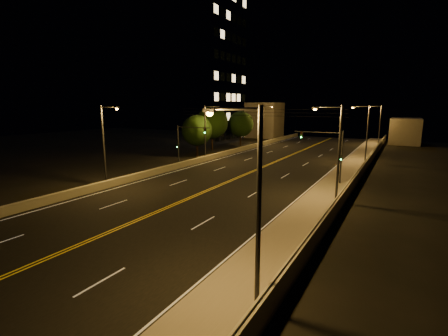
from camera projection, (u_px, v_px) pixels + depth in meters
The scene contains 24 objects.
ground at pixel (15, 272), 16.27m from camera, with size 160.00×160.00×0.00m, color black.
road at pixel (217, 187), 33.42m from camera, with size 18.00×120.00×0.02m, color black.
sidewalk at pixel (323, 200), 28.23m from camera, with size 3.60×120.00×0.30m, color gray.
curb at pixel (302, 198), 29.13m from camera, with size 0.14×120.00×0.15m, color gray.
parapet_wall at pixel (344, 195), 27.31m from camera, with size 0.30×120.00×1.00m, color #9E9A84.
jersey_barrier at pixel (147, 174), 37.89m from camera, with size 0.45×120.00×0.77m, color #9E9A84.
distant_building_right at pixel (405, 131), 71.15m from camera, with size 6.00×10.00×5.50m, color slate.
distant_building_left at pixel (265, 120), 84.90m from camera, with size 8.00×8.00×8.99m, color slate.
parapet_rail at pixel (344, 189), 27.21m from camera, with size 0.06×0.06×120.00m, color black.
lane_markings at pixel (216, 187), 33.35m from camera, with size 17.32×116.00×0.00m.
streetlight_0 at pixel (252, 195), 12.60m from camera, with size 2.55×0.28×8.26m.
streetlight_1 at pixel (336, 147), 27.26m from camera, with size 2.55×0.28×8.26m.
streetlight_2 at pixel (365, 130), 46.21m from camera, with size 2.55×0.28×8.26m.
streetlight_3 at pixel (379, 122), 67.10m from camera, with size 2.55×0.28×8.26m.
streetlight_4 at pixel (105, 140), 32.71m from camera, with size 2.55×0.28×8.26m.
streetlight_5 at pixel (207, 128), 49.20m from camera, with size 2.55×0.28×8.26m.
streetlight_6 at pixel (263, 122), 68.45m from camera, with size 2.55×0.28×8.26m.
traffic_signal_right at pixel (331, 151), 33.65m from camera, with size 5.11×0.31×5.69m.
traffic_signal_left at pixel (185, 141), 42.60m from camera, with size 5.11×0.31×5.69m.
overhead_wires at pixel (255, 112), 40.16m from camera, with size 22.00×0.03×0.83m.
building_tower at pixel (184, 71), 72.55m from camera, with size 24.00×15.00×32.92m.
tree_0 at pixel (197, 130), 52.70m from camera, with size 4.99×4.99×6.76m.
tree_1 at pixel (212, 123), 60.38m from camera, with size 5.99×5.99×8.12m.
tree_2 at pixel (241, 124), 66.59m from camera, with size 5.26×5.26×7.12m.
Camera 1 is at (16.48, -7.96, 8.23)m, focal length 26.00 mm.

